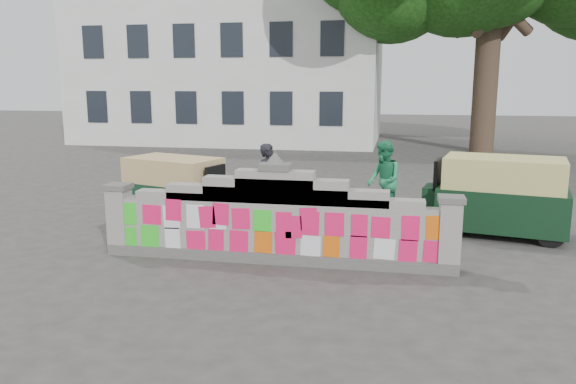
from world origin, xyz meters
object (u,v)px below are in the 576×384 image
cyclist_rider (269,193)px  rickshaw_left (176,188)px  pedestrian (384,180)px  cyclist_bike (269,208)px  rickshaw_right (498,195)px

cyclist_rider → rickshaw_left: cyclist_rider is taller
cyclist_rider → pedestrian: (2.44, 1.42, 0.11)m
rickshaw_left → pedestrian: bearing=30.8°
pedestrian → cyclist_rider: bearing=-79.2°
cyclist_bike → rickshaw_right: 4.90m
cyclist_rider → pedestrian: bearing=-42.9°
cyclist_bike → rickshaw_left: rickshaw_left is taller
cyclist_rider → rickshaw_left: size_ratio=0.60×
cyclist_bike → rickshaw_right: size_ratio=0.60×
cyclist_bike → cyclist_rider: bearing=0.0°
rickshaw_left → rickshaw_right: rickshaw_right is taller
pedestrian → rickshaw_left: bearing=-96.7°
rickshaw_right → pedestrian: bearing=-9.0°
cyclist_bike → rickshaw_right: rickshaw_right is taller
cyclist_bike → pedestrian: pedestrian is taller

